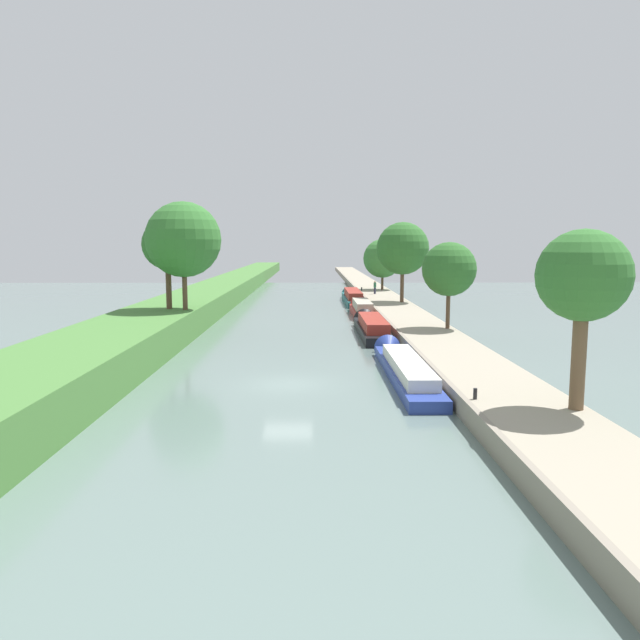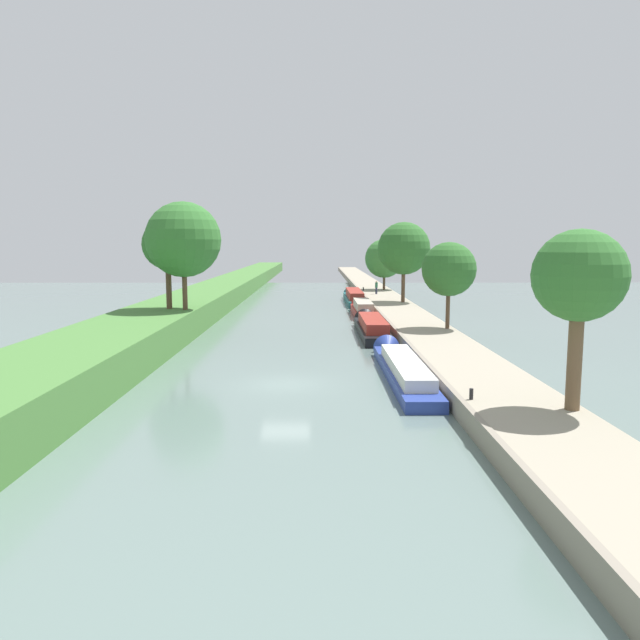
% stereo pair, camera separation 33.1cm
% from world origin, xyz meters
% --- Properties ---
extents(ground_plane, '(160.00, 160.00, 0.00)m').
position_xyz_m(ground_plane, '(0.00, 0.00, 0.00)').
color(ground_plane, slate).
extents(left_grassy_bank, '(6.11, 260.00, 2.14)m').
position_xyz_m(left_grassy_bank, '(-10.62, 0.00, 1.07)').
color(left_grassy_bank, '#477A38').
rests_on(left_grassy_bank, ground_plane).
extents(right_towpath, '(4.34, 260.00, 0.89)m').
position_xyz_m(right_towpath, '(9.74, 0.00, 0.44)').
color(right_towpath, '#9E937F').
rests_on(right_towpath, ground_plane).
extents(stone_quay, '(0.25, 260.00, 0.94)m').
position_xyz_m(stone_quay, '(7.45, 0.00, 0.47)').
color(stone_quay, gray).
rests_on(stone_quay, ground_plane).
extents(narrowboat_blue, '(1.84, 14.72, 1.76)m').
position_xyz_m(narrowboat_blue, '(6.24, 1.98, 0.48)').
color(narrowboat_blue, '#283D93').
rests_on(narrowboat_blue, ground_plane).
extents(narrowboat_black, '(2.04, 13.04, 2.09)m').
position_xyz_m(narrowboat_black, '(5.95, 17.13, 0.59)').
color(narrowboat_black, black).
rests_on(narrowboat_black, ground_plane).
extents(narrowboat_red, '(1.87, 11.11, 2.08)m').
position_xyz_m(narrowboat_red, '(6.21, 29.98, 0.61)').
color(narrowboat_red, maroon).
rests_on(narrowboat_red, ground_plane).
extents(narrowboat_teal, '(1.97, 15.49, 2.17)m').
position_xyz_m(narrowboat_teal, '(6.16, 43.10, 0.65)').
color(narrowboat_teal, '#195B60').
rests_on(narrowboat_teal, ground_plane).
extents(tree_rightbank_near, '(3.45, 3.45, 6.83)m').
position_xyz_m(tree_rightbank_near, '(11.33, -7.82, 5.90)').
color(tree_rightbank_near, brown).
rests_on(tree_rightbank_near, right_towpath).
extents(tree_rightbank_midnear, '(3.99, 3.99, 6.40)m').
position_xyz_m(tree_rightbank_midnear, '(11.33, 13.99, 5.27)').
color(tree_rightbank_midnear, brown).
rests_on(tree_rightbank_midnear, right_towpath).
extents(tree_rightbank_midfar, '(5.61, 5.61, 8.56)m').
position_xyz_m(tree_rightbank_midfar, '(10.92, 34.17, 6.63)').
color(tree_rightbank_midfar, brown).
rests_on(tree_rightbank_midfar, right_towpath).
extents(tree_rightbank_far, '(5.27, 5.27, 6.89)m').
position_xyz_m(tree_rightbank_far, '(10.82, 51.57, 5.14)').
color(tree_rightbank_far, brown).
rests_on(tree_rightbank_far, right_towpath).
extents(tree_leftbank_downstream, '(3.85, 3.85, 6.88)m').
position_xyz_m(tree_leftbank_downstream, '(-9.83, 16.20, 7.06)').
color(tree_leftbank_downstream, brown).
rests_on(tree_leftbank_downstream, left_grassy_bank).
extents(tree_leftbank_upstream, '(5.69, 5.69, 8.16)m').
position_xyz_m(tree_leftbank_upstream, '(-8.45, 15.50, 7.45)').
color(tree_leftbank_upstream, brown).
rests_on(tree_leftbank_upstream, left_grassy_bank).
extents(person_walking, '(0.34, 0.34, 1.66)m').
position_xyz_m(person_walking, '(9.07, 44.44, 1.76)').
color(person_walking, '#282D42').
rests_on(person_walking, right_towpath).
extents(mooring_bollard_near, '(0.16, 0.16, 0.45)m').
position_xyz_m(mooring_bollard_near, '(7.87, -6.32, 1.11)').
color(mooring_bollard_near, black).
rests_on(mooring_bollard_near, right_towpath).
extents(mooring_bollard_far, '(0.16, 0.16, 0.45)m').
position_xyz_m(mooring_bollard_far, '(7.87, 50.02, 1.11)').
color(mooring_bollard_far, black).
rests_on(mooring_bollard_far, right_towpath).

